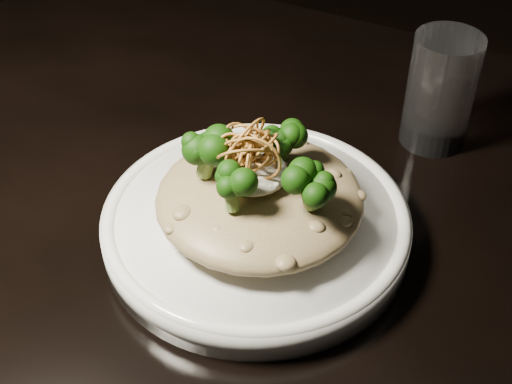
# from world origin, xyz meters

# --- Properties ---
(table) EXTENTS (1.10, 0.80, 0.75)m
(table) POSITION_xyz_m (0.00, 0.00, 0.67)
(table) COLOR black
(table) RESTS_ON ground
(plate) EXTENTS (0.28, 0.28, 0.03)m
(plate) POSITION_xyz_m (-0.00, -0.04, 0.76)
(plate) COLOR white
(plate) RESTS_ON table
(risotto) EXTENTS (0.18, 0.18, 0.04)m
(risotto) POSITION_xyz_m (0.00, -0.04, 0.80)
(risotto) COLOR brown
(risotto) RESTS_ON plate
(broccoli) EXTENTS (0.13, 0.13, 0.05)m
(broccoli) POSITION_xyz_m (0.00, -0.05, 0.84)
(broccoli) COLOR black
(broccoli) RESTS_ON risotto
(cheese) EXTENTS (0.06, 0.06, 0.02)m
(cheese) POSITION_xyz_m (-0.01, -0.04, 0.83)
(cheese) COLOR white
(cheese) RESTS_ON risotto
(shallots) EXTENTS (0.05, 0.05, 0.03)m
(shallots) POSITION_xyz_m (-0.01, -0.04, 0.85)
(shallots) COLOR brown
(shallots) RESTS_ON cheese
(drinking_glass) EXTENTS (0.08, 0.08, 0.12)m
(drinking_glass) POSITION_xyz_m (0.10, 0.18, 0.81)
(drinking_glass) COLOR white
(drinking_glass) RESTS_ON table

